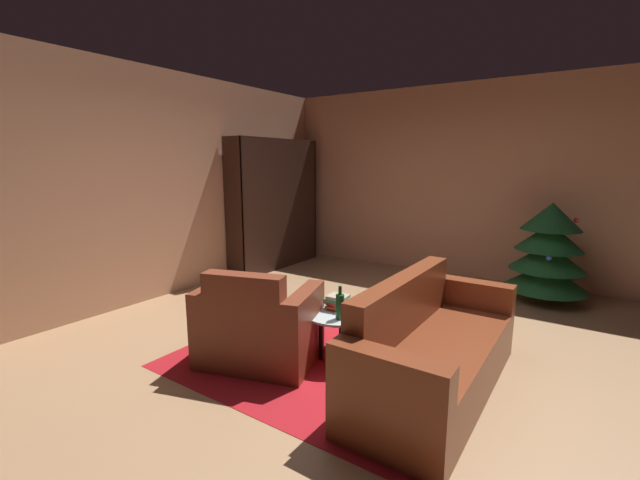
{
  "coord_description": "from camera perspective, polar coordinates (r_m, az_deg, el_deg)",
  "views": [
    {
      "loc": [
        1.78,
        -3.0,
        1.67
      ],
      "look_at": [
        -0.31,
        0.09,
        0.97
      ],
      "focal_mm": 23.21,
      "sensor_mm": 36.0,
      "label": 1
    }
  ],
  "objects": [
    {
      "name": "ground_plane",
      "position": [
        3.87,
        3.18,
        -14.93
      ],
      "size": [
        7.56,
        7.56,
        0.0
      ],
      "primitive_type": "plane",
      "color": "#A67D57"
    },
    {
      "name": "wall_back",
      "position": [
        6.44,
        18.16,
        7.65
      ],
      "size": [
        5.52,
        0.06,
        2.78
      ],
      "primitive_type": "cube",
      "color": "tan",
      "rests_on": "ground"
    },
    {
      "name": "wall_left",
      "position": [
        5.42,
        -22.44,
        6.91
      ],
      "size": [
        0.06,
        6.42,
        2.78
      ],
      "primitive_type": "cube",
      "color": "tan",
      "rests_on": "ground"
    },
    {
      "name": "area_rug",
      "position": [
        3.71,
        1.3,
        -16.05
      ],
      "size": [
        2.45,
        1.97,
        0.01
      ],
      "primitive_type": "cube",
      "color": "#A3171E",
      "rests_on": "ground"
    },
    {
      "name": "bookshelf_unit",
      "position": [
        6.71,
        -5.52,
        4.99
      ],
      "size": [
        0.36,
        1.78,
        2.03
      ],
      "color": "black",
      "rests_on": "ground"
    },
    {
      "name": "armchair_red",
      "position": [
        3.59,
        -8.48,
        -11.8
      ],
      "size": [
        1.1,
        0.94,
        0.83
      ],
      "color": "brown",
      "rests_on": "ground"
    },
    {
      "name": "couch_red",
      "position": [
        3.28,
        15.14,
        -14.65
      ],
      "size": [
        0.73,
        1.89,
        0.83
      ],
      "color": "brown",
      "rests_on": "ground"
    },
    {
      "name": "coffee_table",
      "position": [
        3.62,
        2.69,
        -10.41
      ],
      "size": [
        0.64,
        0.64,
        0.41
      ],
      "color": "black",
      "rests_on": "ground"
    },
    {
      "name": "book_stack_on_table",
      "position": [
        3.63,
        2.44,
        -8.51
      ],
      "size": [
        0.23,
        0.18,
        0.13
      ],
      "color": "red",
      "rests_on": "coffee_table"
    },
    {
      "name": "bottle_on_table",
      "position": [
        3.41,
        2.76,
        -9.07
      ],
      "size": [
        0.07,
        0.07,
        0.28
      ],
      "color": "#175226",
      "rests_on": "coffee_table"
    },
    {
      "name": "decorated_tree",
      "position": [
        5.68,
        28.93,
        -1.47
      ],
      "size": [
        0.94,
        0.94,
        1.2
      ],
      "color": "brown",
      "rests_on": "ground"
    }
  ]
}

